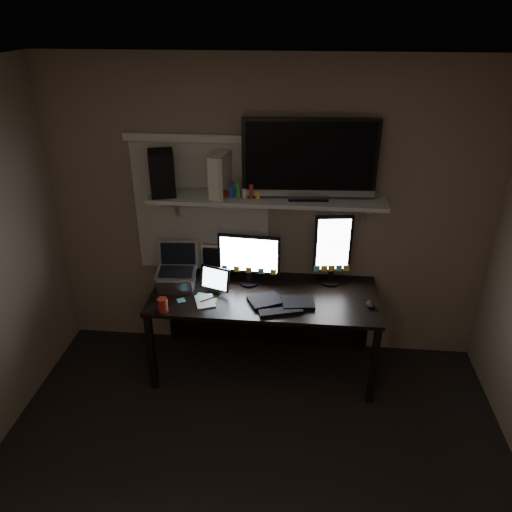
# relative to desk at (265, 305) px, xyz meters

# --- Properties ---
(ceiling) EXTENTS (3.60, 3.60, 0.00)m
(ceiling) POSITION_rel_desk_xyz_m (0.00, -1.55, 1.95)
(ceiling) COLOR silver
(ceiling) RESTS_ON back_wall
(back_wall) EXTENTS (3.60, 0.00, 3.60)m
(back_wall) POSITION_rel_desk_xyz_m (0.00, 0.25, 0.70)
(back_wall) COLOR #7B6C58
(back_wall) RESTS_ON floor
(window_blinds) EXTENTS (1.10, 0.02, 1.10)m
(window_blinds) POSITION_rel_desk_xyz_m (-0.55, 0.24, 0.75)
(window_blinds) COLOR silver
(window_blinds) RESTS_ON back_wall
(desk) EXTENTS (1.80, 0.75, 0.73)m
(desk) POSITION_rel_desk_xyz_m (0.00, 0.00, 0.00)
(desk) COLOR black
(desk) RESTS_ON floor
(wall_shelf) EXTENTS (1.80, 0.35, 0.03)m
(wall_shelf) POSITION_rel_desk_xyz_m (0.00, 0.08, 0.91)
(wall_shelf) COLOR #A9A9A4
(wall_shelf) RESTS_ON back_wall
(monitor_landscape) EXTENTS (0.51, 0.09, 0.44)m
(monitor_landscape) POSITION_rel_desk_xyz_m (-0.14, 0.04, 0.40)
(monitor_landscape) COLOR black
(monitor_landscape) RESTS_ON desk
(monitor_portrait) EXTENTS (0.31, 0.10, 0.61)m
(monitor_portrait) POSITION_rel_desk_xyz_m (0.53, 0.12, 0.48)
(monitor_portrait) COLOR black
(monitor_portrait) RESTS_ON desk
(keyboard) EXTENTS (0.54, 0.33, 0.03)m
(keyboard) POSITION_rel_desk_xyz_m (0.14, -0.25, 0.19)
(keyboard) COLOR black
(keyboard) RESTS_ON desk
(mouse) EXTENTS (0.09, 0.11, 0.04)m
(mouse) POSITION_rel_desk_xyz_m (0.82, -0.23, 0.19)
(mouse) COLOR black
(mouse) RESTS_ON desk
(notepad) EXTENTS (0.20, 0.23, 0.01)m
(notepad) POSITION_rel_desk_xyz_m (-0.45, -0.28, 0.18)
(notepad) COLOR white
(notepad) RESTS_ON desk
(tablet) EXTENTS (0.27, 0.18, 0.22)m
(tablet) POSITION_rel_desk_xyz_m (-0.39, -0.12, 0.29)
(tablet) COLOR black
(tablet) RESTS_ON desk
(file_sorter) EXTENTS (0.20, 0.10, 0.25)m
(file_sorter) POSITION_rel_desk_xyz_m (-0.44, 0.20, 0.30)
(file_sorter) COLOR black
(file_sorter) RESTS_ON desk
(laptop) EXTENTS (0.34, 0.28, 0.36)m
(laptop) POSITION_rel_desk_xyz_m (-0.71, -0.09, 0.36)
(laptop) COLOR #A8A8AD
(laptop) RESTS_ON desk
(cup) EXTENTS (0.09, 0.09, 0.11)m
(cup) POSITION_rel_desk_xyz_m (-0.74, -0.44, 0.23)
(cup) COLOR maroon
(cup) RESTS_ON desk
(sticky_notes) EXTENTS (0.30, 0.24, 0.00)m
(sticky_notes) POSITION_rel_desk_xyz_m (-0.53, -0.27, 0.18)
(sticky_notes) COLOR yellow
(sticky_notes) RESTS_ON desk
(tv) EXTENTS (1.00, 0.24, 0.60)m
(tv) POSITION_rel_desk_xyz_m (0.31, 0.08, 1.22)
(tv) COLOR black
(tv) RESTS_ON wall_shelf
(game_console) EXTENTS (0.14, 0.28, 0.32)m
(game_console) POSITION_rel_desk_xyz_m (-0.36, 0.08, 1.09)
(game_console) COLOR beige
(game_console) RESTS_ON wall_shelf
(speaker) EXTENTS (0.24, 0.27, 0.34)m
(speaker) POSITION_rel_desk_xyz_m (-0.80, 0.05, 1.10)
(speaker) COLOR black
(speaker) RESTS_ON wall_shelf
(bottles) EXTENTS (0.20, 0.05, 0.13)m
(bottles) POSITION_rel_desk_xyz_m (-0.19, 0.02, 0.99)
(bottles) COLOR #A50F0C
(bottles) RESTS_ON wall_shelf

